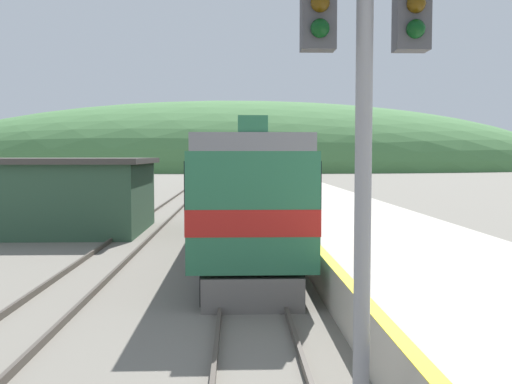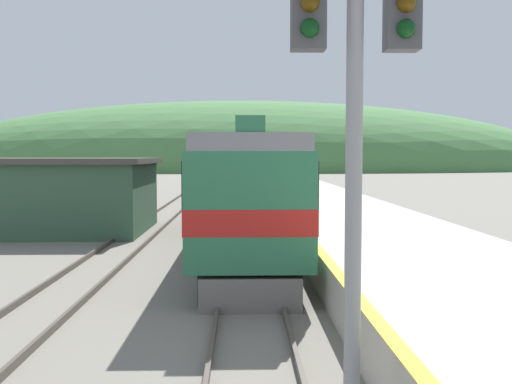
% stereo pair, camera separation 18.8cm
% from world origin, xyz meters
% --- Properties ---
extents(track_main, '(1.52, 180.00, 0.16)m').
position_xyz_m(track_main, '(0.00, 70.00, 0.08)').
color(track_main, '#4C443D').
rests_on(track_main, ground).
extents(track_siding, '(1.52, 180.00, 0.16)m').
position_xyz_m(track_siding, '(-4.57, 70.00, 0.08)').
color(track_siding, '#4C443D').
rests_on(track_siding, ground).
extents(platform, '(5.66, 140.00, 1.02)m').
position_xyz_m(platform, '(4.50, 50.00, 0.50)').
color(platform, '#BCB5A5').
rests_on(platform, ground).
extents(distant_hills, '(160.19, 72.08, 32.78)m').
position_xyz_m(distant_hills, '(0.00, 145.88, 0.00)').
color(distant_hills, '#477A42').
rests_on(distant_hills, ground).
extents(station_shed, '(9.49, 7.20, 3.31)m').
position_xyz_m(station_shed, '(-8.99, 26.51, 1.67)').
color(station_shed, '#385B42').
rests_on(station_shed, ground).
extents(express_train_lead_car, '(2.94, 21.48, 4.28)m').
position_xyz_m(express_train_lead_car, '(0.00, 22.69, 2.15)').
color(express_train_lead_car, black).
rests_on(express_train_lead_car, ground).
extents(carriage_second, '(2.93, 21.59, 3.92)m').
position_xyz_m(carriage_second, '(0.00, 45.34, 2.13)').
color(carriage_second, black).
rests_on(carriage_second, ground).
extents(carriage_third, '(2.93, 21.59, 3.92)m').
position_xyz_m(carriage_third, '(0.00, 67.81, 2.13)').
color(carriage_third, black).
rests_on(carriage_third, ground).
extents(signal_mast_main, '(2.20, 0.42, 6.67)m').
position_xyz_m(signal_mast_main, '(1.14, 6.53, 4.34)').
color(signal_mast_main, gray).
rests_on(signal_mast_main, ground).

